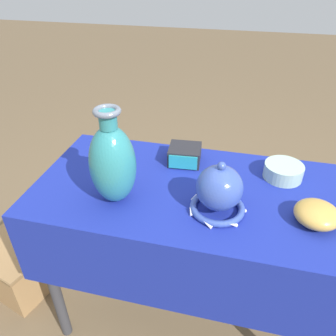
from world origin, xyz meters
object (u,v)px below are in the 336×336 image
at_px(mosaic_tile_box, 185,155).
at_px(wooden_crate, 13,267).
at_px(pot_squat_celadon, 283,171).
at_px(vase_tall_bulbous, 113,163).
at_px(bowl_shallow_ochre, 317,214).
at_px(vase_dome_bell, 219,191).

bearing_deg(mosaic_tile_box, wooden_crate, -169.26).
relative_size(mosaic_tile_box, pot_squat_celadon, 0.94).
distance_m(mosaic_tile_box, pot_squat_celadon, 0.38).
xyz_separation_m(vase_tall_bulbous, pot_squat_celadon, (0.56, 0.27, -0.12)).
height_order(bowl_shallow_ochre, wooden_crate, bowl_shallow_ochre).
relative_size(bowl_shallow_ochre, wooden_crate, 0.33).
distance_m(vase_dome_bell, pot_squat_celadon, 0.33).
bearing_deg(vase_dome_bell, bowl_shallow_ochre, 2.41).
bearing_deg(pot_squat_celadon, vase_dome_bell, -131.44).
height_order(mosaic_tile_box, pot_squat_celadon, mosaic_tile_box).
distance_m(vase_tall_bulbous, bowl_shallow_ochre, 0.66).
bearing_deg(wooden_crate, vase_dome_bell, 13.87).
height_order(vase_dome_bell, pot_squat_celadon, vase_dome_bell).
bearing_deg(pot_squat_celadon, vase_tall_bulbous, -154.52).
xyz_separation_m(bowl_shallow_ochre, pot_squat_celadon, (-0.09, 0.23, -0.01)).
xyz_separation_m(bowl_shallow_ochre, wooden_crate, (-1.28, 0.03, -0.64)).
bearing_deg(pot_squat_celadon, mosaic_tile_box, 176.91).
bearing_deg(pot_squat_celadon, wooden_crate, -170.43).
xyz_separation_m(vase_dome_bell, pot_squat_celadon, (0.22, 0.25, -0.05)).
height_order(mosaic_tile_box, wooden_crate, mosaic_tile_box).
distance_m(bowl_shallow_ochre, wooden_crate, 1.43).
relative_size(pot_squat_celadon, wooden_crate, 0.34).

